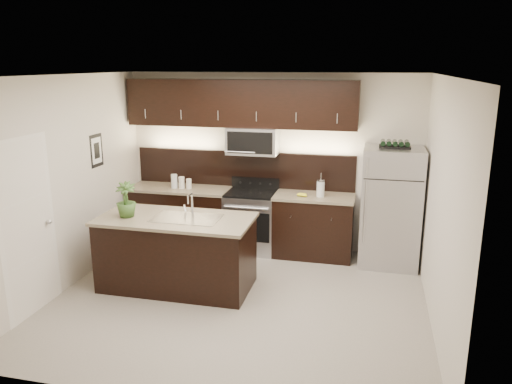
% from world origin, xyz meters
% --- Properties ---
extents(ground, '(4.50, 4.50, 0.00)m').
position_xyz_m(ground, '(0.00, 0.00, 0.00)').
color(ground, gray).
rests_on(ground, ground).
extents(room_walls, '(4.52, 4.02, 2.71)m').
position_xyz_m(room_walls, '(-0.11, -0.04, 1.70)').
color(room_walls, beige).
rests_on(room_walls, ground).
extents(counter_run, '(3.51, 0.65, 0.94)m').
position_xyz_m(counter_run, '(-0.46, 1.69, 0.47)').
color(counter_run, black).
rests_on(counter_run, ground).
extents(upper_fixtures, '(3.49, 0.40, 1.66)m').
position_xyz_m(upper_fixtures, '(-0.43, 1.84, 2.14)').
color(upper_fixtures, black).
rests_on(upper_fixtures, counter_run).
extents(island, '(1.96, 0.96, 0.94)m').
position_xyz_m(island, '(-0.87, 0.20, 0.47)').
color(island, black).
rests_on(island, ground).
extents(sink_faucet, '(0.84, 0.50, 0.28)m').
position_xyz_m(sink_faucet, '(-0.72, 0.21, 0.96)').
color(sink_faucet, silver).
rests_on(sink_faucet, island).
extents(refrigerator, '(0.82, 0.74, 1.70)m').
position_xyz_m(refrigerator, '(1.80, 1.63, 0.85)').
color(refrigerator, '#B2B2B7').
rests_on(refrigerator, ground).
extents(wine_rack, '(0.42, 0.26, 0.10)m').
position_xyz_m(wine_rack, '(1.80, 1.63, 1.75)').
color(wine_rack, black).
rests_on(wine_rack, refrigerator).
extents(plant, '(0.32, 0.32, 0.45)m').
position_xyz_m(plant, '(-1.49, 0.10, 1.16)').
color(plant, '#345622').
rests_on(plant, island).
extents(canisters, '(0.33, 0.10, 0.22)m').
position_xyz_m(canisters, '(-1.38, 1.64, 1.04)').
color(canisters, silver).
rests_on(canisters, counter_run).
extents(french_press, '(0.12, 0.12, 0.34)m').
position_xyz_m(french_press, '(0.80, 1.64, 1.07)').
color(french_press, silver).
rests_on(french_press, counter_run).
extents(bananas, '(0.18, 0.15, 0.05)m').
position_xyz_m(bananas, '(0.50, 1.61, 0.96)').
color(bananas, yellow).
rests_on(bananas, counter_run).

